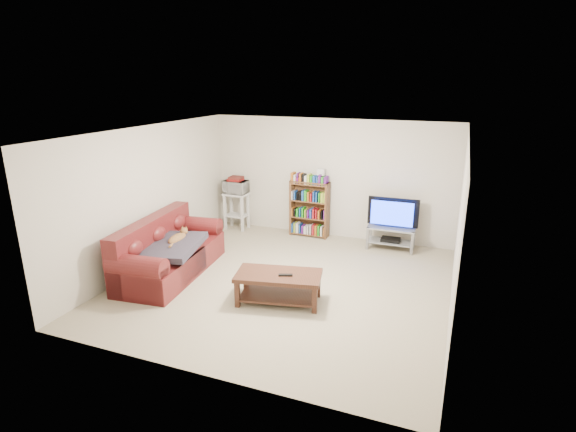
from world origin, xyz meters
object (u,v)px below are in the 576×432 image
at_px(tv_stand, 391,234).
at_px(coffee_table, 279,282).
at_px(bookshelf, 309,208).
at_px(sofa, 167,255).

bearing_deg(tv_stand, coffee_table, -114.28).
distance_m(tv_stand, bookshelf, 1.74).
xyz_separation_m(sofa, tv_stand, (3.32, 2.46, -0.03)).
height_order(coffee_table, bookshelf, bookshelf).
xyz_separation_m(sofa, bookshelf, (1.62, 2.64, 0.27)).
distance_m(sofa, coffee_table, 2.14).
bearing_deg(bookshelf, coffee_table, -78.85).
xyz_separation_m(sofa, coffee_table, (2.13, -0.27, -0.02)).
bearing_deg(bookshelf, tv_stand, -4.49).
distance_m(sofa, bookshelf, 3.11).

